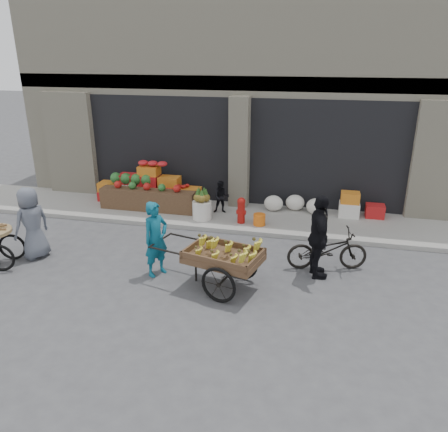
% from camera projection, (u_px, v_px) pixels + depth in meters
% --- Properties ---
extents(ground, '(80.00, 80.00, 0.00)m').
position_uv_depth(ground, '(189.00, 291.00, 8.61)').
color(ground, '#424244').
rests_on(ground, ground).
extents(sidewalk, '(18.00, 2.20, 0.12)m').
position_uv_depth(sidewalk, '(233.00, 217.00, 12.32)').
color(sidewalk, gray).
rests_on(sidewalk, ground).
extents(building, '(14.00, 6.45, 7.00)m').
position_uv_depth(building, '(258.00, 85.00, 14.73)').
color(building, beige).
rests_on(building, ground).
extents(fruit_display, '(3.10, 1.12, 1.24)m').
position_uv_depth(fruit_display, '(153.00, 187.00, 12.89)').
color(fruit_display, red).
rests_on(fruit_display, sidewalk).
extents(pineapple_bin, '(0.52, 0.52, 0.50)m').
position_uv_depth(pineapple_bin, '(202.00, 210.00, 11.91)').
color(pineapple_bin, silver).
rests_on(pineapple_bin, sidewalk).
extents(fire_hydrant, '(0.22, 0.22, 0.71)m').
position_uv_depth(fire_hydrant, '(241.00, 209.00, 11.59)').
color(fire_hydrant, '#A5140F').
rests_on(fire_hydrant, sidewalk).
extents(orange_bucket, '(0.32, 0.32, 0.30)m').
position_uv_depth(orange_bucket, '(259.00, 220.00, 11.52)').
color(orange_bucket, orange).
rests_on(orange_bucket, sidewalk).
extents(right_bay_goods, '(3.35, 0.60, 0.70)m').
position_uv_depth(right_bay_goods, '(329.00, 205.00, 12.19)').
color(right_bay_goods, silver).
rests_on(right_bay_goods, sidewalk).
extents(seated_person, '(0.51, 0.43, 0.93)m').
position_uv_depth(seated_person, '(221.00, 197.00, 12.30)').
color(seated_person, black).
rests_on(seated_person, sidewalk).
extents(banana_cart, '(2.60, 1.53, 1.02)m').
position_uv_depth(banana_cart, '(221.00, 254.00, 8.49)').
color(banana_cart, brown).
rests_on(banana_cart, ground).
extents(vendor_woman, '(0.63, 0.70, 1.61)m').
position_uv_depth(vendor_woman, '(156.00, 239.00, 9.00)').
color(vendor_woman, '#0E5972').
rests_on(vendor_woman, ground).
extents(vendor_grey, '(0.80, 0.95, 1.66)m').
position_uv_depth(vendor_grey, '(32.00, 223.00, 9.76)').
color(vendor_grey, slate).
rests_on(vendor_grey, ground).
extents(bicycle, '(1.81, 0.98, 0.90)m').
position_uv_depth(bicycle, '(327.00, 250.00, 9.36)').
color(bicycle, black).
rests_on(bicycle, ground).
extents(cyclist, '(0.67, 1.12, 1.78)m').
position_uv_depth(cyclist, '(319.00, 237.00, 8.88)').
color(cyclist, black).
rests_on(cyclist, ground).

